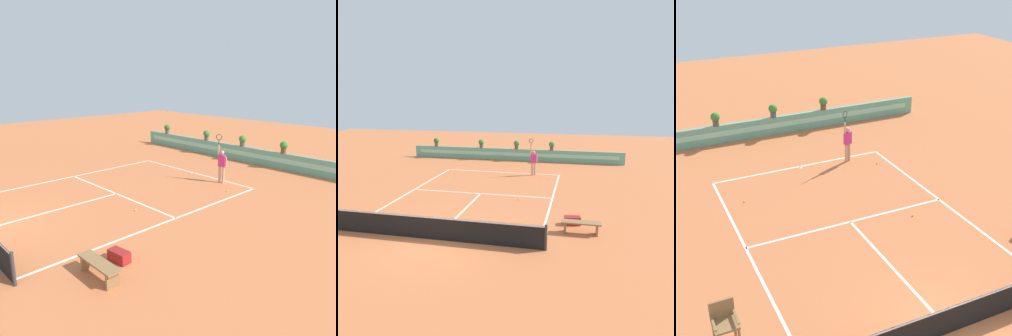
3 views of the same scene
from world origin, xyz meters
The scene contains 14 objects.
ground_plane centered at (0.00, 6.00, 0.00)m, with size 60.00×60.00×0.00m, color #C66B3D.
court_lines centered at (0.00, 6.72, 0.00)m, with size 8.32×11.94×0.01m.
net centered at (0.00, 0.00, 0.51)m, with size 8.92×0.10×1.00m.
back_wall_barrier centered at (0.00, 16.39, 0.50)m, with size 18.00×0.21×1.00m.
bench_courtside centered at (5.67, 1.86, 0.38)m, with size 1.60×0.44×0.51m.
gear_bag centered at (5.29, 2.80, 0.18)m, with size 0.70×0.36×0.36m, color maroon.
tennis_player centered at (2.34, 11.51, 1.05)m, with size 0.58×0.34×2.58m.
tennis_ball_near_baseline centered at (2.38, 5.72, 0.03)m, with size 0.07×0.07×0.07m, color #CCE033.
tennis_ball_mid_court centered at (-3.29, 9.66, 0.03)m, with size 0.07×0.07×0.07m, color #CCE033.
tennis_ball_by_sideline centered at (3.47, 10.57, 0.03)m, with size 0.07×0.07×0.07m, color #CCE033.
potted_plant_left centered at (-2.89, 16.39, 1.41)m, with size 0.48×0.48×0.72m.
potted_plant_far_left centered at (-7.04, 16.39, 1.41)m, with size 0.48×0.48×0.72m.
potted_plant_right centered at (3.16, 16.39, 1.41)m, with size 0.48×0.48×0.72m.
potted_plant_centre centered at (0.21, 16.39, 1.41)m, with size 0.48×0.48×0.72m.
Camera 2 is at (5.49, -11.66, 5.70)m, focal length 36.52 mm.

